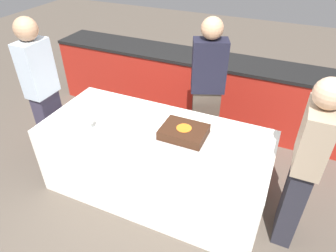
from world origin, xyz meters
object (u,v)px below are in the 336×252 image
object	(u,v)px
person_seated_left	(43,92)
cake	(184,132)
plate_stack	(119,120)
wine_glass	(90,119)
person_cutting_cake	(207,93)
person_seated_right	(304,166)

from	to	relation	value
person_seated_left	cake	bearing A→B (deg)	-88.51
plate_stack	wine_glass	world-z (taller)	wine_glass
person_cutting_cake	person_seated_right	bearing A→B (deg)	124.04
person_seated_right	wine_glass	bearing A→B (deg)	-83.70
cake	person_seated_right	world-z (taller)	person_seated_right
plate_stack	person_seated_right	distance (m)	1.68
plate_stack	person_cutting_cake	xyz separation A→B (m)	(0.65, 0.72, 0.08)
cake	person_cutting_cake	size ratio (longest dim) A/B	0.27
cake	plate_stack	distance (m)	0.65
wine_glass	cake	bearing A→B (deg)	16.40
wine_glass	person_cutting_cake	distance (m)	1.24
person_seated_right	cake	bearing A→B (deg)	-92.30
plate_stack	person_seated_right	xyz separation A→B (m)	(1.68, 0.02, 0.02)
cake	person_cutting_cake	distance (m)	0.67
wine_glass	person_seated_left	world-z (taller)	person_seated_left
cake	person_seated_right	distance (m)	1.03
cake	person_seated_right	bearing A→B (deg)	-2.30
plate_stack	person_seated_left	distance (m)	0.95
cake	person_cutting_cake	bearing A→B (deg)	90.00
person_seated_left	person_seated_right	world-z (taller)	person_seated_left
wine_glass	person_cutting_cake	world-z (taller)	person_cutting_cake
plate_stack	wine_glass	xyz separation A→B (m)	(-0.20, -0.19, 0.08)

